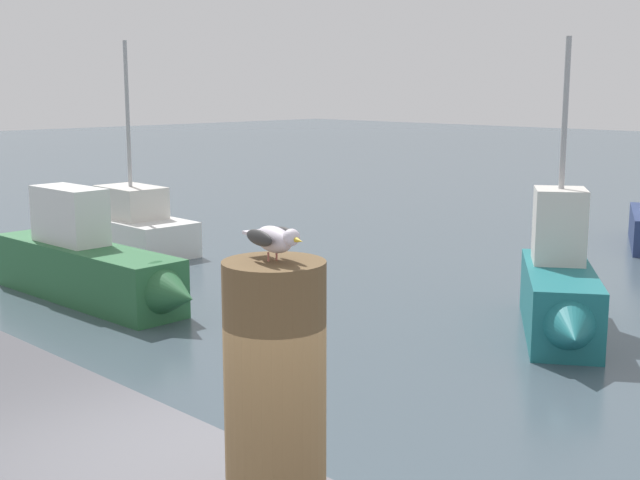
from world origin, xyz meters
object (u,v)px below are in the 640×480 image
(boat_teal, at_px, (561,291))
(mooring_post, at_px, (275,390))
(boat_white, at_px, (102,222))
(seagull, at_px, (274,238))
(boat_green, at_px, (93,266))

(boat_teal, bearing_deg, mooring_post, -68.35)
(boat_white, bearing_deg, seagull, -28.31)
(boat_green, bearing_deg, mooring_post, -26.25)
(seagull, relative_size, boat_teal, 0.10)
(mooring_post, bearing_deg, boat_teal, 111.65)
(mooring_post, bearing_deg, boat_white, 151.68)
(mooring_post, xyz_separation_m, boat_white, (-13.90, 7.49, -1.77))
(seagull, bearing_deg, boat_teal, 111.69)
(boat_teal, xyz_separation_m, boat_white, (-10.64, -0.71, -0.18))
(boat_teal, relative_size, boat_white, 0.75)
(mooring_post, relative_size, boat_white, 0.19)
(mooring_post, height_order, boat_green, mooring_post)
(seagull, xyz_separation_m, boat_green, (-9.46, 4.66, -2.24))
(seagull, height_order, boat_green, seagull)
(mooring_post, distance_m, boat_white, 15.88)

